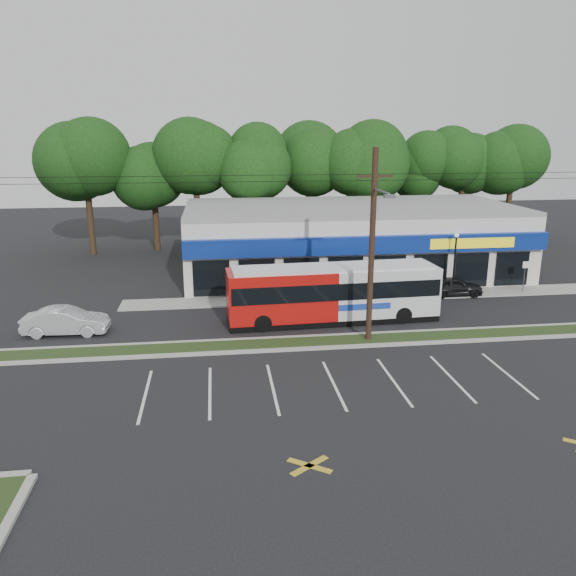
# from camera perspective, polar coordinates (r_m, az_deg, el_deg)

# --- Properties ---
(ground) EXTENTS (120.00, 120.00, 0.00)m
(ground) POSITION_cam_1_polar(r_m,az_deg,el_deg) (28.62, 2.82, -6.37)
(ground) COLOR black
(ground) RESTS_ON ground
(grass_strip) EXTENTS (40.00, 1.60, 0.12)m
(grass_strip) POSITION_cam_1_polar(r_m,az_deg,el_deg) (29.51, 2.48, -5.55)
(grass_strip) COLOR #1D3214
(grass_strip) RESTS_ON ground
(curb_south) EXTENTS (40.00, 0.25, 0.14)m
(curb_south) POSITION_cam_1_polar(r_m,az_deg,el_deg) (28.73, 2.77, -6.13)
(curb_south) COLOR #9E9E93
(curb_south) RESTS_ON ground
(curb_north) EXTENTS (40.00, 0.25, 0.14)m
(curb_north) POSITION_cam_1_polar(r_m,az_deg,el_deg) (30.29, 2.21, -4.96)
(curb_north) COLOR #9E9E93
(curb_north) RESTS_ON ground
(sidewalk) EXTENTS (32.00, 2.20, 0.10)m
(sidewalk) POSITION_cam_1_polar(r_m,az_deg,el_deg) (37.98, 7.86, -0.85)
(sidewalk) COLOR #9E9E93
(sidewalk) RESTS_ON ground
(strip_mall) EXTENTS (25.00, 12.55, 5.30)m
(strip_mall) POSITION_cam_1_polar(r_m,az_deg,el_deg) (44.01, 6.28, 4.95)
(strip_mall) COLOR silver
(strip_mall) RESTS_ON ground
(utility_pole) EXTENTS (50.00, 2.77, 10.00)m
(utility_pole) POSITION_cam_1_polar(r_m,az_deg,el_deg) (28.59, 8.25, 4.78)
(utility_pole) COLOR black
(utility_pole) RESTS_ON ground
(lamp_post) EXTENTS (0.30, 0.30, 4.25)m
(lamp_post) POSITION_cam_1_polar(r_m,az_deg,el_deg) (39.16, 16.60, 3.10)
(lamp_post) COLOR black
(lamp_post) RESTS_ON ground
(sign_post) EXTENTS (0.45, 0.10, 2.23)m
(sign_post) POSITION_cam_1_polar(r_m,az_deg,el_deg) (41.47, 22.94, 1.60)
(sign_post) COLOR #59595E
(sign_post) RESTS_ON ground
(tree_line) EXTENTS (46.76, 6.76, 11.83)m
(tree_line) POSITION_cam_1_polar(r_m,az_deg,el_deg) (52.90, 2.22, 13.09)
(tree_line) COLOR black
(tree_line) RESTS_ON ground
(metrobus) EXTENTS (12.36, 3.13, 3.30)m
(metrobus) POSITION_cam_1_polar(r_m,az_deg,el_deg) (32.57, 4.62, -0.42)
(metrobus) COLOR #AF100D
(metrobus) RESTS_ON ground
(car_dark) EXTENTS (3.93, 1.59, 1.34)m
(car_dark) POSITION_cam_1_polar(r_m,az_deg,el_deg) (39.30, 16.39, 0.15)
(car_dark) COLOR black
(car_dark) RESTS_ON ground
(car_silver) EXTENTS (4.56, 1.76, 1.48)m
(car_silver) POSITION_cam_1_polar(r_m,az_deg,el_deg) (32.93, -21.65, -3.15)
(car_silver) COLOR #B8BAC1
(car_silver) RESTS_ON ground
(pedestrian_a) EXTENTS (0.85, 0.72, 1.97)m
(pedestrian_a) POSITION_cam_1_polar(r_m,az_deg,el_deg) (36.96, 14.81, -0.18)
(pedestrian_a) COLOR white
(pedestrian_a) RESTS_ON ground
(pedestrian_b) EXTENTS (1.01, 0.91, 1.69)m
(pedestrian_b) POSITION_cam_1_polar(r_m,az_deg,el_deg) (35.61, 12.30, -0.84)
(pedestrian_b) COLOR #B4AAA2
(pedestrian_b) RESTS_ON ground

